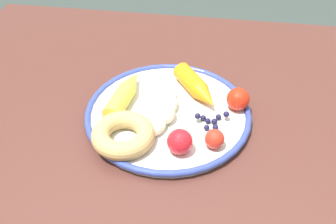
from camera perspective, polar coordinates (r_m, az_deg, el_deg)
The scene contains 10 objects.
dining_table at distance 0.78m, azimuth 1.58°, elevation -7.07°, with size 1.08×0.86×0.77m.
plate at distance 0.73m, azimuth 0.00°, elevation -0.17°, with size 0.31×0.31×0.02m.
banana at distance 0.70m, azimuth -0.69°, elevation -0.43°, with size 0.07×0.17×0.03m.
carrot_orange at distance 0.76m, azimuth 4.24°, elevation 3.65°, with size 0.10×0.13×0.04m.
carrot_yellow at distance 0.74m, azimuth -6.35°, elevation 2.74°, with size 0.05×0.14×0.03m.
donut at distance 0.66m, azimuth -6.59°, elevation -3.34°, with size 0.11×0.11×0.03m, color tan.
blueberry_pile at distance 0.70m, azimuth 6.41°, elevation -1.20°, with size 0.06×0.04×0.02m.
tomato_near at distance 0.73m, azimuth 10.23°, elevation 1.88°, with size 0.04×0.04×0.04m, color red.
tomato_mid at distance 0.64m, azimuth 1.75°, elevation -4.38°, with size 0.04×0.04×0.04m, color red.
tomato_far at distance 0.65m, azimuth 6.84°, elevation -3.95°, with size 0.03×0.03×0.03m, color red.
Camera 1 is at (0.06, -0.52, 1.26)m, focal length 41.55 mm.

